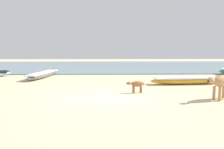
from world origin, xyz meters
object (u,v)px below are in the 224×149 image
(fishing_boat_3, at_px, (43,75))
(cow_adult_tan, at_px, (222,82))
(fishing_boat_0, at_px, (186,80))
(calf_far_brown, at_px, (137,84))

(fishing_boat_3, bearing_deg, cow_adult_tan, -121.27)
(fishing_boat_0, xyz_separation_m, fishing_boat_3, (-9.51, 3.28, -0.01))
(calf_far_brown, bearing_deg, fishing_boat_0, -156.37)
(fishing_boat_0, height_order, cow_adult_tan, cow_adult_tan)
(calf_far_brown, bearing_deg, fishing_boat_3, -57.07)
(fishing_boat_3, distance_m, cow_adult_tan, 11.93)
(fishing_boat_0, bearing_deg, fishing_boat_3, 157.12)
(cow_adult_tan, bearing_deg, fishing_boat_0, -119.65)
(cow_adult_tan, height_order, calf_far_brown, cow_adult_tan)
(fishing_boat_3, height_order, calf_far_brown, fishing_boat_3)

